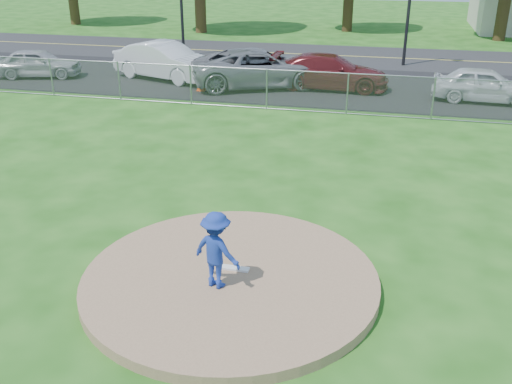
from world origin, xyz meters
TOP-DOWN VIEW (x-y plane):
  - ground at (0.00, 10.00)m, footprint 120.00×120.00m
  - pitchers_mound at (0.00, 0.00)m, footprint 5.40×5.40m
  - pitching_rubber at (0.00, 0.20)m, footprint 0.60×0.15m
  - chain_link_fence at (0.00, 12.00)m, footprint 40.00×0.06m
  - parking_lot at (0.00, 16.50)m, footprint 50.00×8.00m
  - street at (0.00, 24.00)m, footprint 60.00×7.00m
  - pitcher at (-0.13, -0.39)m, footprint 1.03×0.80m
  - traffic_cone at (-5.34, 14.25)m, footprint 0.41×0.41m
  - parked_car_silver at (-13.61, 15.03)m, footprint 4.13×2.51m
  - parked_car_white at (-7.67, 16.03)m, footprint 5.32×3.32m
  - parked_car_gray at (-3.11, 15.54)m, footprint 6.44×4.80m
  - parked_car_darkred at (-0.10, 15.88)m, footprint 5.01×2.05m
  - parked_car_pearl at (6.07, 15.09)m, footprint 4.05×1.87m

SIDE VIEW (x-z plane):
  - ground at x=0.00m, z-range 0.00..0.00m
  - street at x=0.00m, z-range 0.00..0.01m
  - parking_lot at x=0.00m, z-range 0.00..0.01m
  - pitchers_mound at x=0.00m, z-range 0.00..0.20m
  - pitching_rubber at x=0.00m, z-range 0.20..0.24m
  - traffic_cone at x=-5.34m, z-range 0.01..0.81m
  - parked_car_silver at x=-13.61m, z-range 0.01..1.32m
  - parked_car_pearl at x=6.07m, z-range 0.01..1.35m
  - parked_car_darkred at x=-0.10m, z-range 0.01..1.46m
  - chain_link_fence at x=0.00m, z-range 0.00..1.50m
  - parked_car_gray at x=-3.11m, z-range 0.01..1.64m
  - parked_car_white at x=-7.67m, z-range 0.01..1.67m
  - pitcher at x=-0.13m, z-range 0.20..1.61m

